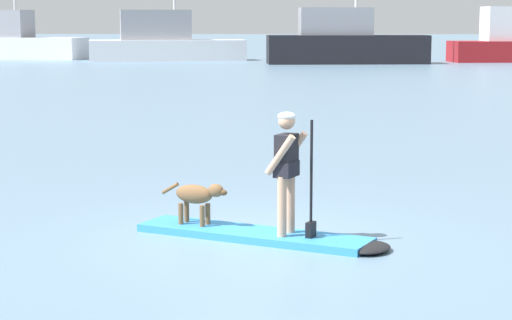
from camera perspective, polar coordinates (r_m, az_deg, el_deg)
ground_plane at (r=12.48m, az=-0.17°, el=-4.77°), size 400.00×400.00×0.00m
paddleboard at (r=12.37m, az=0.78°, el=-4.65°), size 3.46×2.09×0.10m
person_paddler at (r=12.07m, az=1.93°, el=-0.27°), size 0.68×0.60×1.60m
dog at (r=12.77m, az=-3.59°, el=-2.19°), size 0.96×0.50×0.59m
moored_boat_outer at (r=75.03m, az=-15.01°, el=7.04°), size 12.56×5.80×11.90m
moored_boat_port at (r=69.21m, az=-5.64°, el=7.17°), size 11.67×5.43×10.66m
moored_boat_far_starboard at (r=64.13m, az=5.40°, el=7.14°), size 11.04×3.77×11.71m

